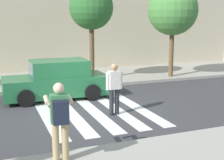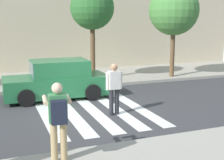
{
  "view_description": "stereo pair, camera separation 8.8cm",
  "coord_description": "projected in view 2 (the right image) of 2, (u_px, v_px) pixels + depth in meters",
  "views": [
    {
      "loc": [
        -3.22,
        -9.94,
        3.14
      ],
      "look_at": [
        0.6,
        -0.2,
        1.1
      ],
      "focal_mm": 50.0,
      "sensor_mm": 36.0,
      "label": 1
    },
    {
      "loc": [
        -3.14,
        -9.97,
        3.14
      ],
      "look_at": [
        0.6,
        -0.2,
        1.1
      ],
      "focal_mm": 50.0,
      "sensor_mm": 36.0,
      "label": 2
    }
  ],
  "objects": [
    {
      "name": "parked_car_green",
      "position": [
        57.0,
        80.0,
        12.53
      ],
      "size": [
        4.1,
        1.92,
        1.55
      ],
      "color": "#236B3D",
      "rests_on": "ground"
    },
    {
      "name": "crosswalk_stripe_3",
      "position": [
        113.0,
        107.0,
        11.3
      ],
      "size": [
        0.44,
        5.2,
        0.01
      ],
      "primitive_type": "cube",
      "color": "silver",
      "rests_on": "ground"
    },
    {
      "name": "photographer_with_backpack",
      "position": [
        58.0,
        116.0,
        6.49
      ],
      "size": [
        0.63,
        0.88,
        1.72
      ],
      "color": "tan",
      "rests_on": "sidewalk_near"
    },
    {
      "name": "crosswalk_stripe_0",
      "position": [
        47.0,
        114.0,
        10.46
      ],
      "size": [
        0.44,
        5.2,
        0.01
      ],
      "primitive_type": "cube",
      "color": "silver",
      "rests_on": "ground"
    },
    {
      "name": "crosswalk_stripe_2",
      "position": [
        92.0,
        109.0,
        11.02
      ],
      "size": [
        0.44,
        5.2,
        0.01
      ],
      "primitive_type": "cube",
      "color": "silver",
      "rests_on": "ground"
    },
    {
      "name": "pedestrian_crossing",
      "position": [
        114.0,
        86.0,
        10.26
      ],
      "size": [
        0.58,
        0.25,
        1.72
      ],
      "color": "#232328",
      "rests_on": "ground"
    },
    {
      "name": "street_tree_east",
      "position": [
        174.0,
        11.0,
        16.02
      ],
      "size": [
        2.59,
        2.59,
        4.76
      ],
      "color": "brown",
      "rests_on": "sidewalk_far"
    },
    {
      "name": "sidewalk_far",
      "position": [
        59.0,
        79.0,
        16.33
      ],
      "size": [
        60.0,
        4.8,
        0.14
      ],
      "primitive_type": "cube",
      "color": "#9E998C",
      "rests_on": "ground"
    },
    {
      "name": "street_tree_center",
      "position": [
        92.0,
        8.0,
        15.13
      ],
      "size": [
        2.15,
        2.15,
        4.64
      ],
      "color": "brown",
      "rests_on": "sidewalk_far"
    },
    {
      "name": "crosswalk_stripe_1",
      "position": [
        70.0,
        112.0,
        10.74
      ],
      "size": [
        0.44,
        5.2,
        0.01
      ],
      "primitive_type": "cube",
      "color": "silver",
      "rests_on": "ground"
    },
    {
      "name": "crosswalk_stripe_4",
      "position": [
        133.0,
        105.0,
        11.58
      ],
      "size": [
        0.44,
        5.2,
        0.01
      ],
      "primitive_type": "cube",
      "color": "silver",
      "rests_on": "ground"
    },
    {
      "name": "ground_plane",
      "position": [
        94.0,
        111.0,
        10.84
      ],
      "size": [
        120.0,
        120.0,
        0.0
      ],
      "primitive_type": "plane",
      "color": "#38383A"
    },
    {
      "name": "building_facade_far",
      "position": [
        43.0,
        9.0,
        19.66
      ],
      "size": [
        56.0,
        4.0,
        7.51
      ],
      "primitive_type": "cube",
      "color": "beige",
      "rests_on": "ground"
    }
  ]
}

